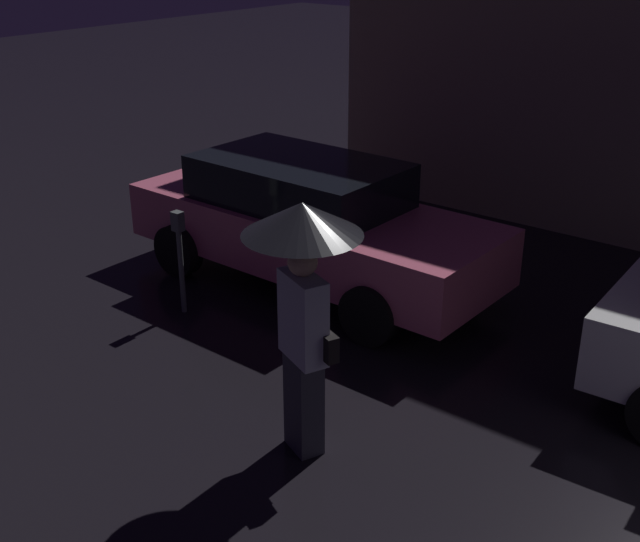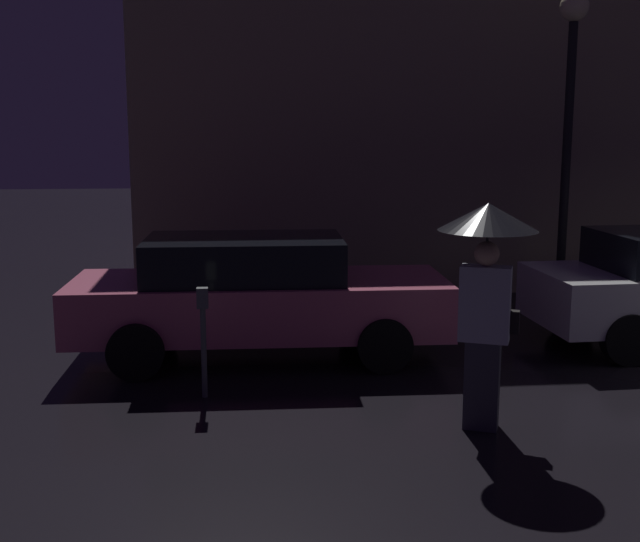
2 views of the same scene
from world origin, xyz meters
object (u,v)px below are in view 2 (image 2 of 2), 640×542
at_px(parked_car_pink, 256,294).
at_px(pedestrian_with_umbrella, 487,265).
at_px(street_lamp_near, 570,90).
at_px(parking_meter, 203,330).

relative_size(parked_car_pink, pedestrian_with_umbrella, 2.15).
xyz_separation_m(pedestrian_with_umbrella, street_lamp_near, (2.77, 4.96, 1.82)).
relative_size(parked_car_pink, parking_meter, 3.91).
height_order(pedestrian_with_umbrella, street_lamp_near, street_lamp_near).
bearing_deg(street_lamp_near, parking_meter, -145.26).
height_order(parked_car_pink, street_lamp_near, street_lamp_near).
bearing_deg(parked_car_pink, street_lamp_near, 25.96).
distance_m(parked_car_pink, parking_meter, 1.65).
height_order(parked_car_pink, pedestrian_with_umbrella, pedestrian_with_umbrella).
distance_m(pedestrian_with_umbrella, street_lamp_near, 5.96).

